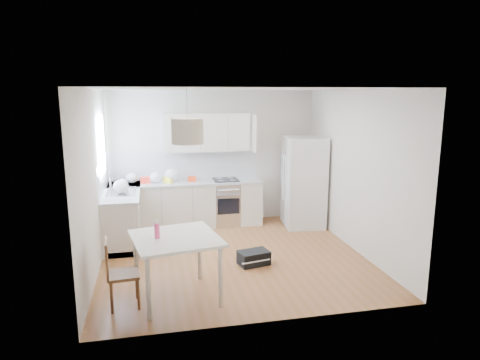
# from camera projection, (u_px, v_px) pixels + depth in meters

# --- Properties ---
(floor) EXTENTS (4.20, 4.20, 0.00)m
(floor) POSITION_uv_depth(u_px,v_px,m) (233.00, 256.00, 7.04)
(floor) COLOR brown
(floor) RESTS_ON ground
(ceiling) EXTENTS (4.20, 4.20, 0.00)m
(ceiling) POSITION_uv_depth(u_px,v_px,m) (233.00, 89.00, 6.50)
(ceiling) COLOR white
(ceiling) RESTS_ON wall_back
(wall_back) EXTENTS (4.20, 0.00, 4.20)m
(wall_back) POSITION_uv_depth(u_px,v_px,m) (213.00, 157.00, 8.79)
(wall_back) COLOR beige
(wall_back) RESTS_ON floor
(wall_left) EXTENTS (0.00, 4.20, 4.20)m
(wall_left) POSITION_uv_depth(u_px,v_px,m) (94.00, 182.00, 6.35)
(wall_left) COLOR beige
(wall_left) RESTS_ON floor
(wall_right) EXTENTS (0.00, 4.20, 4.20)m
(wall_right) POSITION_uv_depth(u_px,v_px,m) (355.00, 171.00, 7.20)
(wall_right) COLOR beige
(wall_right) RESTS_ON floor
(window_glassblock) EXTENTS (0.02, 1.00, 1.00)m
(window_glassblock) POSITION_uv_depth(u_px,v_px,m) (101.00, 146.00, 7.37)
(window_glassblock) COLOR #BFE0F9
(window_glassblock) RESTS_ON wall_left
(cabinets_back) EXTENTS (3.00, 0.60, 0.88)m
(cabinets_back) POSITION_uv_depth(u_px,v_px,m) (187.00, 205.00, 8.56)
(cabinets_back) COLOR beige
(cabinets_back) RESTS_ON floor
(cabinets_left) EXTENTS (0.60, 1.80, 0.88)m
(cabinets_left) POSITION_uv_depth(u_px,v_px,m) (123.00, 217.00, 7.74)
(cabinets_left) COLOR beige
(cabinets_left) RESTS_ON floor
(counter_back) EXTENTS (3.02, 0.64, 0.04)m
(counter_back) POSITION_uv_depth(u_px,v_px,m) (186.00, 183.00, 8.47)
(counter_back) COLOR #ABAEB0
(counter_back) RESTS_ON cabinets_back
(counter_left) EXTENTS (0.64, 1.82, 0.04)m
(counter_left) POSITION_uv_depth(u_px,v_px,m) (122.00, 192.00, 7.65)
(counter_left) COLOR #ABAEB0
(counter_left) RESTS_ON cabinets_left
(backsplash_back) EXTENTS (3.00, 0.01, 0.58)m
(backsplash_back) POSITION_uv_depth(u_px,v_px,m) (184.00, 165.00, 8.69)
(backsplash_back) COLOR white
(backsplash_back) RESTS_ON wall_back
(backsplash_left) EXTENTS (0.01, 1.80, 0.58)m
(backsplash_left) POSITION_uv_depth(u_px,v_px,m) (103.00, 176.00, 7.53)
(backsplash_left) COLOR white
(backsplash_left) RESTS_ON wall_left
(upper_cabinets) EXTENTS (1.70, 0.32, 0.75)m
(upper_cabinets) POSITION_uv_depth(u_px,v_px,m) (207.00, 132.00, 8.50)
(upper_cabinets) COLOR beige
(upper_cabinets) RESTS_ON wall_back
(range_oven) EXTENTS (0.50, 0.61, 0.88)m
(range_oven) POSITION_uv_depth(u_px,v_px,m) (226.00, 203.00, 8.72)
(range_oven) COLOR silver
(range_oven) RESTS_ON floor
(sink) EXTENTS (0.50, 0.80, 0.16)m
(sink) POSITION_uv_depth(u_px,v_px,m) (121.00, 192.00, 7.60)
(sink) COLOR silver
(sink) RESTS_ON counter_left
(refrigerator) EXTENTS (0.94, 0.98, 1.80)m
(refrigerator) POSITION_uv_depth(u_px,v_px,m) (304.00, 182.00, 8.58)
(refrigerator) COLOR white
(refrigerator) RESTS_ON floor
(dining_table) EXTENTS (1.23, 1.23, 0.84)m
(dining_table) POSITION_uv_depth(u_px,v_px,m) (176.00, 244.00, 5.48)
(dining_table) COLOR beige
(dining_table) RESTS_ON floor
(dining_chair) EXTENTS (0.41, 0.41, 0.89)m
(dining_chair) POSITION_uv_depth(u_px,v_px,m) (123.00, 273.00, 5.32)
(dining_chair) COLOR #512E18
(dining_chair) RESTS_ON floor
(drink_bottle) EXTENTS (0.09, 0.09, 0.23)m
(drink_bottle) POSITION_uv_depth(u_px,v_px,m) (157.00, 229.00, 5.39)
(drink_bottle) COLOR #E74077
(drink_bottle) RESTS_ON dining_table
(gym_bag) EXTENTS (0.52, 0.40, 0.22)m
(gym_bag) POSITION_uv_depth(u_px,v_px,m) (254.00, 258.00, 6.70)
(gym_bag) COLOR black
(gym_bag) RESTS_ON floor
(pendant_lamp) EXTENTS (0.45, 0.45, 0.31)m
(pendant_lamp) POSITION_uv_depth(u_px,v_px,m) (188.00, 131.00, 5.25)
(pendant_lamp) COLOR beige
(pendant_lamp) RESTS_ON ceiling
(grocery_bag_a) EXTENTS (0.22, 0.19, 0.20)m
(grocery_bag_a) POSITION_uv_depth(u_px,v_px,m) (132.00, 178.00, 8.31)
(grocery_bag_a) COLOR white
(grocery_bag_a) RESTS_ON counter_back
(grocery_bag_b) EXTENTS (0.23, 0.20, 0.21)m
(grocery_bag_b) POSITION_uv_depth(u_px,v_px,m) (156.00, 178.00, 8.32)
(grocery_bag_b) COLOR white
(grocery_bag_b) RESTS_ON counter_back
(grocery_bag_c) EXTENTS (0.29, 0.25, 0.26)m
(grocery_bag_c) POSITION_uv_depth(u_px,v_px,m) (172.00, 175.00, 8.40)
(grocery_bag_c) COLOR white
(grocery_bag_c) RESTS_ON counter_back
(grocery_bag_d) EXTENTS (0.20, 0.17, 0.18)m
(grocery_bag_d) POSITION_uv_depth(u_px,v_px,m) (123.00, 184.00, 7.82)
(grocery_bag_d) COLOR white
(grocery_bag_d) RESTS_ON counter_back
(grocery_bag_e) EXTENTS (0.27, 0.23, 0.24)m
(grocery_bag_e) POSITION_uv_depth(u_px,v_px,m) (121.00, 187.00, 7.44)
(grocery_bag_e) COLOR white
(grocery_bag_e) RESTS_ON counter_left
(snack_orange) EXTENTS (0.16, 0.12, 0.10)m
(snack_orange) POSITION_uv_depth(u_px,v_px,m) (192.00, 179.00, 8.48)
(snack_orange) COLOR #F73E15
(snack_orange) RESTS_ON counter_back
(snack_yellow) EXTENTS (0.20, 0.19, 0.12)m
(snack_yellow) POSITION_uv_depth(u_px,v_px,m) (168.00, 180.00, 8.36)
(snack_yellow) COLOR yellow
(snack_yellow) RESTS_ON counter_back
(snack_red) EXTENTS (0.20, 0.15, 0.12)m
(snack_red) POSITION_uv_depth(u_px,v_px,m) (145.00, 180.00, 8.31)
(snack_red) COLOR red
(snack_red) RESTS_ON counter_back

